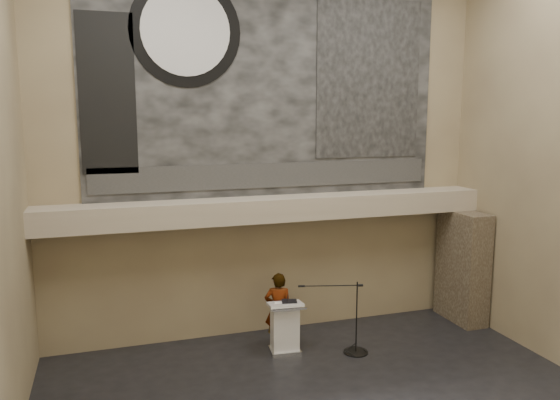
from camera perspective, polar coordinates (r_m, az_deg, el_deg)
name	(u,v)px	position (r m, az deg, el deg)	size (l,w,h in m)	color
wall_back	(269,148)	(12.24, -1.15, 5.42)	(10.00, 0.02, 8.50)	#7A694D
wall_front	(538,204)	(5.16, 25.35, -0.41)	(10.00, 0.02, 8.50)	#7A694D
soffit	(274,208)	(12.01, -0.59, -0.89)	(10.00, 0.80, 0.50)	#9F917B
sprinkler_left	(203,226)	(11.65, -8.05, -2.70)	(0.04, 0.04, 0.06)	#B2893D
sprinkler_right	(354,216)	(12.70, 7.70, -1.71)	(0.04, 0.04, 0.06)	#B2893D
banner	(269,82)	(12.21, -1.13, 12.22)	(8.00, 0.05, 5.00)	black
banner_text_strip	(270,175)	(12.23, -1.05, 2.59)	(7.76, 0.02, 0.55)	#2A2A2A
banner_clock_rim	(186,31)	(11.88, -9.82, 17.04)	(2.30, 2.30, 0.02)	black
banner_clock_face	(186,31)	(11.86, -9.81, 17.05)	(1.84, 1.84, 0.02)	silver
banner_building_print	(369,79)	(13.07, 9.29, 12.33)	(2.60, 0.02, 3.60)	black
banner_brick_print	(107,94)	(11.64, -17.60, 10.49)	(1.10, 0.02, 3.20)	black
stone_pier	(463,266)	(14.06, 18.53, -6.58)	(0.60, 1.40, 2.70)	#3F3427
lectern	(285,327)	(11.82, 0.51, -13.17)	(0.75, 0.57, 1.13)	silver
binder	(289,302)	(11.64, 0.99, -10.56)	(0.31, 0.25, 0.04)	black
papers	(280,304)	(11.54, -0.04, -10.81)	(0.20, 0.28, 0.01)	white
speaker_person	(278,310)	(12.03, -0.17, -11.38)	(0.60, 0.39, 1.64)	silver
mic_stand	(354,342)	(12.03, 7.73, -14.49)	(1.45, 0.59, 1.56)	black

